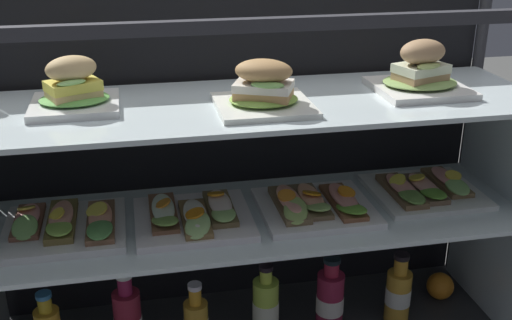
{
  "coord_description": "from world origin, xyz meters",
  "views": [
    {
      "loc": [
        -0.28,
        -1.33,
        1.1
      ],
      "look_at": [
        0.0,
        0.0,
        0.54
      ],
      "focal_mm": 44.23,
      "sensor_mm": 36.0,
      "label": 1
    }
  ],
  "objects_px": {
    "juice_bottle_front_left_end": "(329,298)",
    "orange_fruit_beside_bottles": "(440,286)",
    "plated_roll_sandwich_near_left_corner": "(421,74)",
    "open_sandwich_tray_far_right": "(194,216)",
    "open_sandwich_tray_right_of_center": "(425,189)",
    "open_sandwich_tray_near_left_corner": "(65,225)",
    "plated_roll_sandwich_near_right_corner": "(264,90)",
    "juice_bottle_back_center": "(398,293)",
    "plated_roll_sandwich_far_left": "(74,91)",
    "juice_bottle_front_right_end": "(128,320)",
    "juice_bottle_front_fourth": "(266,307)",
    "open_sandwich_tray_far_left": "(315,205)"
  },
  "relations": [
    {
      "from": "open_sandwich_tray_near_left_corner",
      "to": "orange_fruit_beside_bottles",
      "type": "bearing_deg",
      "value": 3.59
    },
    {
      "from": "plated_roll_sandwich_near_left_corner",
      "to": "juice_bottle_back_center",
      "type": "relative_size",
      "value": 1.02
    },
    {
      "from": "plated_roll_sandwich_far_left",
      "to": "plated_roll_sandwich_near_right_corner",
      "type": "distance_m",
      "value": 0.41
    },
    {
      "from": "open_sandwich_tray_right_of_center",
      "to": "orange_fruit_beside_bottles",
      "type": "xyz_separation_m",
      "value": [
        0.1,
        0.04,
        -0.34
      ]
    },
    {
      "from": "juice_bottle_front_right_end",
      "to": "juice_bottle_front_fourth",
      "type": "relative_size",
      "value": 1.09
    },
    {
      "from": "plated_roll_sandwich_far_left",
      "to": "orange_fruit_beside_bottles",
      "type": "bearing_deg",
      "value": 2.21
    },
    {
      "from": "plated_roll_sandwich_far_left",
      "to": "open_sandwich_tray_far_right",
      "type": "relative_size",
      "value": 0.69
    },
    {
      "from": "orange_fruit_beside_bottles",
      "to": "open_sandwich_tray_far_left",
      "type": "bearing_deg",
      "value": -169.16
    },
    {
      "from": "open_sandwich_tray_right_of_center",
      "to": "juice_bottle_back_center",
      "type": "xyz_separation_m",
      "value": [
        -0.06,
        -0.03,
        -0.29
      ]
    },
    {
      "from": "open_sandwich_tray_near_left_corner",
      "to": "juice_bottle_back_center",
      "type": "bearing_deg",
      "value": -0.51
    },
    {
      "from": "open_sandwich_tray_near_left_corner",
      "to": "plated_roll_sandwich_near_left_corner",
      "type": "bearing_deg",
      "value": -0.01
    },
    {
      "from": "plated_roll_sandwich_far_left",
      "to": "juice_bottle_back_center",
      "type": "bearing_deg",
      "value": -2.44
    },
    {
      "from": "open_sandwich_tray_far_left",
      "to": "juice_bottle_front_right_end",
      "type": "xyz_separation_m",
      "value": [
        -0.47,
        0.02,
        -0.29
      ]
    },
    {
      "from": "plated_roll_sandwich_far_left",
      "to": "open_sandwich_tray_right_of_center",
      "type": "distance_m",
      "value": 0.9
    },
    {
      "from": "juice_bottle_front_left_end",
      "to": "orange_fruit_beside_bottles",
      "type": "xyz_separation_m",
      "value": [
        0.35,
        0.06,
        -0.05
      ]
    },
    {
      "from": "juice_bottle_front_right_end",
      "to": "juice_bottle_front_left_end",
      "type": "xyz_separation_m",
      "value": [
        0.52,
        -0.0,
        -0.0
      ]
    },
    {
      "from": "plated_roll_sandwich_near_right_corner",
      "to": "juice_bottle_back_center",
      "type": "bearing_deg",
      "value": 6.64
    },
    {
      "from": "juice_bottle_front_left_end",
      "to": "plated_roll_sandwich_far_left",
      "type": "bearing_deg",
      "value": 178.0
    },
    {
      "from": "plated_roll_sandwich_far_left",
      "to": "open_sandwich_tray_far_left",
      "type": "relative_size",
      "value": 0.69
    },
    {
      "from": "juice_bottle_front_right_end",
      "to": "juice_bottle_front_left_end",
      "type": "relative_size",
      "value": 1.09
    },
    {
      "from": "open_sandwich_tray_near_left_corner",
      "to": "juice_bottle_back_center",
      "type": "xyz_separation_m",
      "value": [
        0.83,
        -0.01,
        -0.29
      ]
    },
    {
      "from": "plated_roll_sandwich_near_right_corner",
      "to": "juice_bottle_back_center",
      "type": "height_order",
      "value": "plated_roll_sandwich_near_right_corner"
    },
    {
      "from": "plated_roll_sandwich_far_left",
      "to": "open_sandwich_tray_right_of_center",
      "type": "bearing_deg",
      "value": -0.54
    },
    {
      "from": "plated_roll_sandwich_far_left",
      "to": "plated_roll_sandwich_near_left_corner",
      "type": "distance_m",
      "value": 0.79
    },
    {
      "from": "open_sandwich_tray_near_left_corner",
      "to": "orange_fruit_beside_bottles",
      "type": "height_order",
      "value": "open_sandwich_tray_near_left_corner"
    },
    {
      "from": "plated_roll_sandwich_near_right_corner",
      "to": "juice_bottle_front_right_end",
      "type": "relative_size",
      "value": 0.89
    },
    {
      "from": "orange_fruit_beside_bottles",
      "to": "juice_bottle_back_center",
      "type": "bearing_deg",
      "value": -156.74
    },
    {
      "from": "plated_roll_sandwich_near_left_corner",
      "to": "open_sandwich_tray_right_of_center",
      "type": "distance_m",
      "value": 0.31
    },
    {
      "from": "plated_roll_sandwich_near_right_corner",
      "to": "open_sandwich_tray_far_right",
      "type": "distance_m",
      "value": 0.35
    },
    {
      "from": "juice_bottle_front_right_end",
      "to": "juice_bottle_front_left_end",
      "type": "distance_m",
      "value": 0.52
    },
    {
      "from": "juice_bottle_front_right_end",
      "to": "juice_bottle_front_left_end",
      "type": "bearing_deg",
      "value": -0.25
    },
    {
      "from": "plated_roll_sandwich_near_left_corner",
      "to": "orange_fruit_beside_bottles",
      "type": "relative_size",
      "value": 2.71
    },
    {
      "from": "open_sandwich_tray_far_right",
      "to": "orange_fruit_beside_bottles",
      "type": "height_order",
      "value": "open_sandwich_tray_far_right"
    },
    {
      "from": "plated_roll_sandwich_near_left_corner",
      "to": "open_sandwich_tray_far_left",
      "type": "distance_m",
      "value": 0.4
    },
    {
      "from": "plated_roll_sandwich_near_right_corner",
      "to": "juice_bottle_front_left_end",
      "type": "distance_m",
      "value": 0.63
    },
    {
      "from": "open_sandwich_tray_near_left_corner",
      "to": "open_sandwich_tray_far_right",
      "type": "distance_m",
      "value": 0.29
    },
    {
      "from": "plated_roll_sandwich_near_left_corner",
      "to": "orange_fruit_beside_bottles",
      "type": "xyz_separation_m",
      "value": [
        0.16,
        0.06,
        -0.64
      ]
    },
    {
      "from": "juice_bottle_front_left_end",
      "to": "juice_bottle_back_center",
      "type": "distance_m",
      "value": 0.19
    },
    {
      "from": "juice_bottle_back_center",
      "to": "open_sandwich_tray_right_of_center",
      "type": "bearing_deg",
      "value": 23.65
    },
    {
      "from": "open_sandwich_tray_right_of_center",
      "to": "orange_fruit_beside_bottles",
      "type": "distance_m",
      "value": 0.35
    },
    {
      "from": "juice_bottle_front_fourth",
      "to": "plated_roll_sandwich_far_left",
      "type": "bearing_deg",
      "value": 176.41
    },
    {
      "from": "juice_bottle_back_center",
      "to": "orange_fruit_beside_bottles",
      "type": "distance_m",
      "value": 0.18
    },
    {
      "from": "plated_roll_sandwich_near_right_corner",
      "to": "juice_bottle_front_fourth",
      "type": "xyz_separation_m",
      "value": [
        0.02,
        0.05,
        -0.6
      ]
    },
    {
      "from": "plated_roll_sandwich_near_right_corner",
      "to": "open_sandwich_tray_far_left",
      "type": "height_order",
      "value": "plated_roll_sandwich_near_right_corner"
    },
    {
      "from": "juice_bottle_front_fourth",
      "to": "juice_bottle_back_center",
      "type": "xyz_separation_m",
      "value": [
        0.36,
        -0.01,
        -0.0
      ]
    },
    {
      "from": "open_sandwich_tray_far_right",
      "to": "juice_bottle_front_fourth",
      "type": "relative_size",
      "value": 1.29
    },
    {
      "from": "open_sandwich_tray_far_left",
      "to": "open_sandwich_tray_near_left_corner",
      "type": "bearing_deg",
      "value": 178.47
    },
    {
      "from": "juice_bottle_back_center",
      "to": "plated_roll_sandwich_near_left_corner",
      "type": "bearing_deg",
      "value": 58.08
    },
    {
      "from": "open_sandwich_tray_far_right",
      "to": "open_sandwich_tray_right_of_center",
      "type": "relative_size",
      "value": 1.0
    },
    {
      "from": "plated_roll_sandwich_near_left_corner",
      "to": "juice_bottle_front_right_end",
      "type": "bearing_deg",
      "value": 179.4
    }
  ]
}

